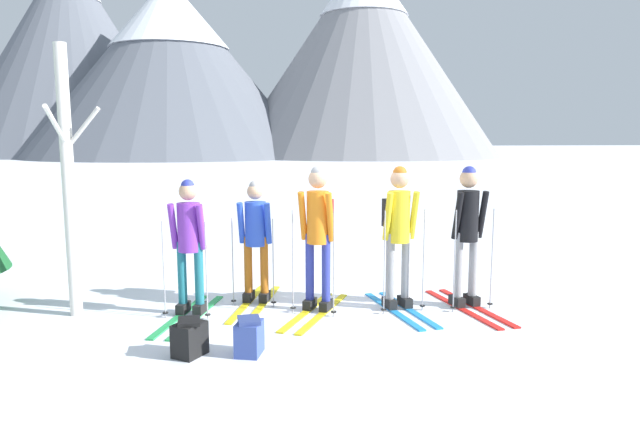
{
  "coord_description": "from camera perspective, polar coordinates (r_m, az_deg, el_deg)",
  "views": [
    {
      "loc": [
        -1.44,
        -7.13,
        2.17
      ],
      "look_at": [
        0.12,
        0.28,
        1.05
      ],
      "focal_mm": 32.06,
      "sensor_mm": 36.0,
      "label": 1
    }
  ],
  "objects": [
    {
      "name": "ground_plane",
      "position": [
        7.59,
        -0.42,
        -8.2
      ],
      "size": [
        400.0,
        400.0,
        0.0
      ],
      "primitive_type": "plane",
      "color": "white"
    },
    {
      "name": "skier_in_orange",
      "position": [
        7.18,
        -0.19,
        -0.51
      ],
      "size": [
        1.18,
        1.68,
        1.85
      ],
      "color": "yellow",
      "rests_on": "ground"
    },
    {
      "name": "birch_tree_tall",
      "position": [
        7.55,
        -23.82,
        4.02
      ],
      "size": [
        0.52,
        0.92,
        3.3
      ],
      "color": "silver",
      "rests_on": "ground"
    },
    {
      "name": "skier_in_blue",
      "position": [
        7.63,
        -6.41,
        -1.14
      ],
      "size": [
        0.88,
        1.78,
        1.64
      ],
      "color": "yellow",
      "rests_on": "ground"
    },
    {
      "name": "skier_in_yellow",
      "position": [
        7.35,
        7.82,
        -0.4
      ],
      "size": [
        0.61,
        1.68,
        1.84
      ],
      "color": "#1E84D1",
      "rests_on": "ground"
    },
    {
      "name": "backpack_on_snow_front",
      "position": [
        6.03,
        -12.89,
        -11.02
      ],
      "size": [
        0.39,
        0.4,
        0.38
      ],
      "color": "black",
      "rests_on": "ground"
    },
    {
      "name": "mountain_ridge_distant",
      "position": [
        78.01,
        -11.28,
        16.01
      ],
      "size": [
        70.86,
        45.24,
        27.34
      ],
      "color": "slate",
      "rests_on": "ground"
    },
    {
      "name": "skier_in_purple",
      "position": [
        7.21,
        -12.93,
        -1.78
      ],
      "size": [
        0.9,
        1.78,
        1.69
      ],
      "color": "green",
      "rests_on": "ground"
    },
    {
      "name": "skier_in_black",
      "position": [
        7.59,
        14.51,
        -0.54
      ],
      "size": [
        0.61,
        1.8,
        1.84
      ],
      "color": "red",
      "rests_on": "ground"
    },
    {
      "name": "backpack_on_snow_beside",
      "position": [
        5.96,
        -7.08,
        -11.1
      ],
      "size": [
        0.34,
        0.38,
        0.38
      ],
      "color": "#384C99",
      "rests_on": "ground"
    }
  ]
}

